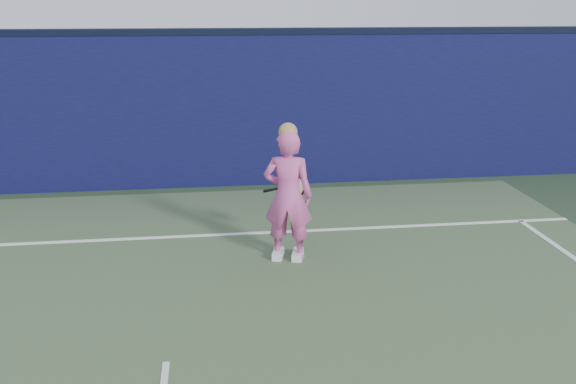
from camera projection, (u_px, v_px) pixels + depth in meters
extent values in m
cube|color=#0C0E36|center=(183.00, 112.00, 10.12)|extent=(24.00, 0.40, 2.50)
cube|color=black|center=(178.00, 32.00, 9.73)|extent=(24.00, 0.42, 0.10)
imported|color=#E057A5|center=(288.00, 196.00, 7.22)|extent=(0.66, 0.52, 1.60)
sphere|color=tan|center=(288.00, 132.00, 6.99)|extent=(0.22, 0.22, 0.22)
cube|color=white|center=(298.00, 255.00, 7.42)|extent=(0.19, 0.30, 0.10)
cube|color=white|center=(278.00, 254.00, 7.45)|extent=(0.19, 0.30, 0.10)
torus|color=black|center=(294.00, 186.00, 7.59)|extent=(0.31, 0.12, 0.31)
torus|color=gold|center=(294.00, 186.00, 7.59)|extent=(0.26, 0.09, 0.25)
cylinder|color=beige|center=(294.00, 186.00, 7.59)|extent=(0.25, 0.08, 0.25)
cylinder|color=black|center=(277.00, 189.00, 7.70)|extent=(0.27, 0.14, 0.10)
cylinder|color=black|center=(268.00, 190.00, 7.76)|extent=(0.13, 0.08, 0.07)
cube|color=white|center=(180.00, 236.00, 8.11)|extent=(11.00, 0.08, 0.01)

